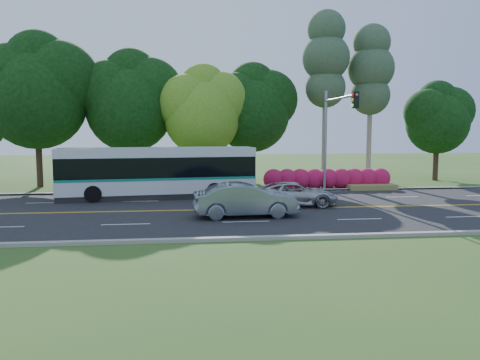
{
  "coord_description": "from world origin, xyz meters",
  "views": [
    {
      "loc": [
        -3.22,
        -24.79,
        4.24
      ],
      "look_at": [
        -0.15,
        2.0,
        1.39
      ],
      "focal_mm": 35.0,
      "sensor_mm": 36.0,
      "label": 1
    }
  ],
  "objects": [
    {
      "name": "curb_south",
      "position": [
        0.0,
        -7.15,
        0.07
      ],
      "size": [
        60.0,
        0.3,
        0.15
      ],
      "primitive_type": "cube",
      "color": "gray",
      "rests_on": "ground"
    },
    {
      "name": "ground",
      "position": [
        0.0,
        0.0,
        0.0
      ],
      "size": [
        120.0,
        120.0,
        0.0
      ],
      "primitive_type": "plane",
      "color": "#2C531B",
      "rests_on": "ground"
    },
    {
      "name": "bougainvillea_hedge",
      "position": [
        7.18,
        8.15,
        0.72
      ],
      "size": [
        9.5,
        2.25,
        1.5
      ],
      "color": "#A80E37",
      "rests_on": "ground"
    },
    {
      "name": "transit_bus",
      "position": [
        -5.04,
        4.92,
        1.59
      ],
      "size": [
        12.3,
        3.92,
        3.16
      ],
      "rotation": [
        0.0,
        0.0,
        0.11
      ],
      "color": "silver",
      "rests_on": "road"
    },
    {
      "name": "grass_verge",
      "position": [
        0.0,
        9.0,
        0.05
      ],
      "size": [
        60.0,
        4.0,
        0.1
      ],
      "primitive_type": "cube",
      "color": "#2C531B",
      "rests_on": "ground"
    },
    {
      "name": "road",
      "position": [
        0.0,
        0.0,
        0.01
      ],
      "size": [
        60.0,
        14.0,
        0.02
      ],
      "primitive_type": "cube",
      "color": "black",
      "rests_on": "ground"
    },
    {
      "name": "curb_north",
      "position": [
        0.0,
        7.15,
        0.07
      ],
      "size": [
        60.0,
        0.3,
        0.15
      ],
      "primitive_type": "cube",
      "color": "gray",
      "rests_on": "ground"
    },
    {
      "name": "suv",
      "position": [
        2.8,
        0.77,
        0.69
      ],
      "size": [
        4.98,
        2.6,
        1.34
      ],
      "primitive_type": "imported",
      "rotation": [
        0.0,
        0.0,
        1.49
      ],
      "color": "#B7B9BC",
      "rests_on": "road"
    },
    {
      "name": "lane_markings",
      "position": [
        -0.09,
        0.0,
        0.02
      ],
      "size": [
        57.6,
        13.82,
        0.0
      ],
      "color": "gold",
      "rests_on": "road"
    },
    {
      "name": "sedan",
      "position": [
        -0.38,
        -2.29,
        0.86
      ],
      "size": [
        5.14,
        2.0,
        1.67
      ],
      "primitive_type": "imported",
      "rotation": [
        0.0,
        0.0,
        1.62
      ],
      "color": "slate",
      "rests_on": "road"
    },
    {
      "name": "traffic_signal",
      "position": [
        6.49,
        5.4,
        4.67
      ],
      "size": [
        0.42,
        6.1,
        7.0
      ],
      "color": "gray",
      "rests_on": "ground"
    },
    {
      "name": "tree_row",
      "position": [
        -5.15,
        12.13,
        6.73
      ],
      "size": [
        44.7,
        9.1,
        13.84
      ],
      "color": "black",
      "rests_on": "ground"
    }
  ]
}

